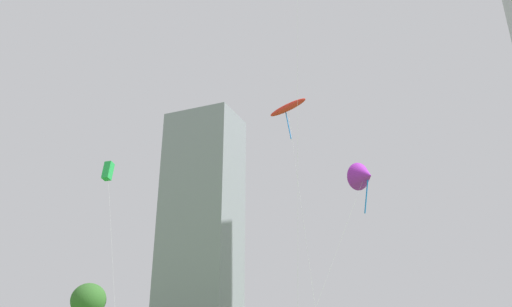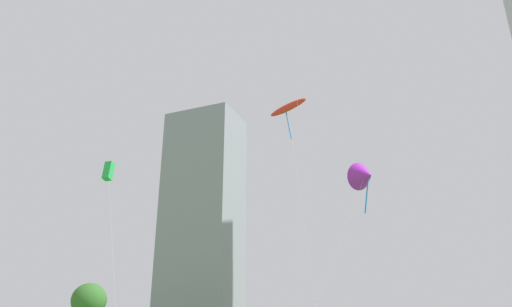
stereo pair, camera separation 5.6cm
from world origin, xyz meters
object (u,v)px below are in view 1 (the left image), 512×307
at_px(kite_flying_1, 108,171).
at_px(distant_highrise_1, 201,225).
at_px(park_tree_1, 88,301).
at_px(kite_flying_4, 288,108).
at_px(kite_flying_3, 365,176).

height_order(kite_flying_1, distant_highrise_1, distant_highrise_1).
xyz_separation_m(kite_flying_1, distant_highrise_1, (-17.72, 70.04, 11.00)).
bearing_deg(park_tree_1, kite_flying_4, 8.02).
bearing_deg(kite_flying_3, park_tree_1, 175.21).
bearing_deg(kite_flying_4, distant_highrise_1, 118.11).
relative_size(kite_flying_4, park_tree_1, 3.52).
xyz_separation_m(kite_flying_3, distant_highrise_1, (-45.39, 76.60, 16.38)).
bearing_deg(kite_flying_4, park_tree_1, -171.98).
distance_m(kite_flying_1, park_tree_1, 15.02).
relative_size(kite_flying_1, kite_flying_4, 0.85).
bearing_deg(park_tree_1, distant_highrise_1, 105.25).
bearing_deg(kite_flying_1, distant_highrise_1, 104.20).
distance_m(kite_flying_1, kite_flying_4, 21.15).
relative_size(kite_flying_3, kite_flying_4, 0.63).
bearing_deg(kite_flying_3, kite_flying_4, 146.27).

